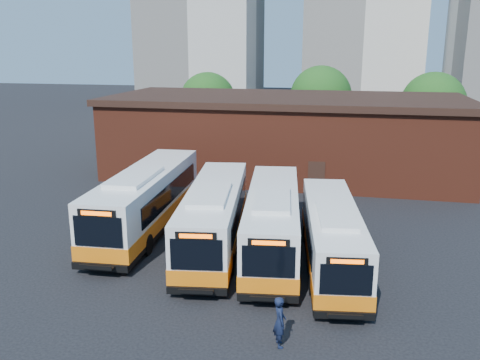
% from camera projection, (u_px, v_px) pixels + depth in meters
% --- Properties ---
extents(ground, '(220.00, 220.00, 0.00)m').
position_uv_depth(ground, '(231.00, 272.00, 23.88)').
color(ground, black).
extents(bus_west, '(3.39, 13.48, 3.64)m').
position_uv_depth(bus_west, '(146.00, 202.00, 29.16)').
color(bus_west, white).
rests_on(bus_west, ground).
extents(bus_midwest, '(4.19, 12.67, 3.40)m').
position_uv_depth(bus_midwest, '(214.00, 219.00, 26.64)').
color(bus_midwest, white).
rests_on(bus_midwest, ground).
extents(bus_mideast, '(3.94, 12.45, 3.34)m').
position_uv_depth(bus_mideast, '(273.00, 224.00, 25.95)').
color(bus_mideast, white).
rests_on(bus_mideast, ground).
extents(bus_east, '(3.76, 11.52, 3.09)m').
position_uv_depth(bus_east, '(332.00, 238.00, 24.30)').
color(bus_east, white).
rests_on(bus_east, ground).
extents(transit_worker, '(0.66, 0.80, 1.88)m').
position_uv_depth(transit_worker, '(280.00, 322.00, 17.82)').
color(transit_worker, black).
rests_on(transit_worker, ground).
extents(depot_building, '(28.60, 12.60, 6.40)m').
position_uv_depth(depot_building, '(285.00, 134.00, 41.96)').
color(depot_building, maroon).
rests_on(depot_building, ground).
extents(tree_west, '(6.00, 6.00, 7.65)m').
position_uv_depth(tree_west, '(208.00, 100.00, 54.97)').
color(tree_west, '#382314').
rests_on(tree_west, ground).
extents(tree_mid, '(6.56, 6.56, 8.36)m').
position_uv_depth(tree_mid, '(321.00, 97.00, 54.33)').
color(tree_mid, '#382314').
rests_on(tree_mid, ground).
extents(tree_east, '(6.24, 6.24, 7.96)m').
position_uv_depth(tree_east, '(433.00, 104.00, 49.33)').
color(tree_east, '#382314').
rests_on(tree_east, ground).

